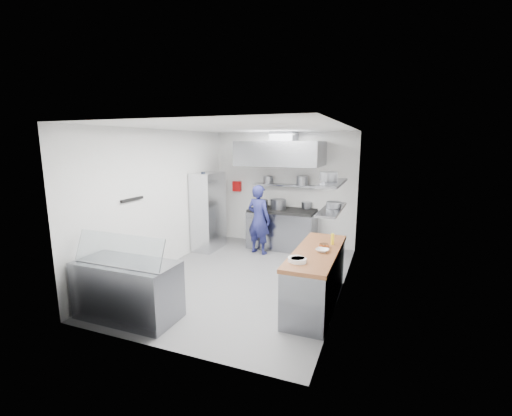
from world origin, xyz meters
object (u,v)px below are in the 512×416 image
at_px(wire_rack, 208,211).
at_px(display_case, 128,290).
at_px(chef, 259,219).
at_px(gas_range, 282,230).

bearing_deg(wire_rack, display_case, -81.11).
xyz_separation_m(chef, wire_rack, (-1.25, -0.11, 0.12)).
xyz_separation_m(gas_range, display_case, (-1.10, -4.10, -0.03)).
relative_size(gas_range, wire_rack, 0.86).
distance_m(gas_range, wire_rack, 1.84).
bearing_deg(wire_rack, gas_range, 23.54).
bearing_deg(gas_range, wire_rack, -156.46).
distance_m(chef, display_case, 3.59).
height_order(gas_range, display_case, gas_range).
xyz_separation_m(gas_range, wire_rack, (-1.63, -0.71, 0.48)).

